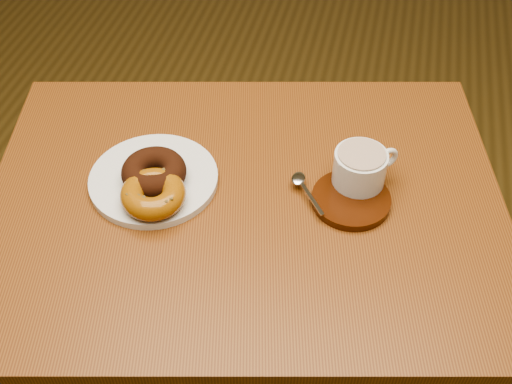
% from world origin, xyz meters
% --- Properties ---
extents(cafe_table, '(1.02, 0.85, 0.84)m').
position_xyz_m(cafe_table, '(0.27, 0.15, 0.70)').
color(cafe_table, brown).
rests_on(cafe_table, ground).
extents(donut_plate, '(0.29, 0.29, 0.01)m').
position_xyz_m(donut_plate, '(0.11, 0.16, 0.85)').
color(donut_plate, silver).
rests_on(donut_plate, cafe_table).
extents(donut_cinnamon, '(0.15, 0.15, 0.04)m').
position_xyz_m(donut_cinnamon, '(0.11, 0.15, 0.87)').
color(donut_cinnamon, black).
rests_on(donut_cinnamon, donut_plate).
extents(donut_caramel, '(0.12, 0.12, 0.04)m').
position_xyz_m(donut_caramel, '(0.13, 0.10, 0.87)').
color(donut_caramel, '#975810').
rests_on(donut_caramel, donut_plate).
extents(saucer, '(0.14, 0.14, 0.01)m').
position_xyz_m(saucer, '(0.45, 0.18, 0.85)').
color(saucer, '#361607').
rests_on(saucer, cafe_table).
extents(coffee_cup, '(0.11, 0.09, 0.06)m').
position_xyz_m(coffee_cup, '(0.46, 0.23, 0.88)').
color(coffee_cup, silver).
rests_on(coffee_cup, saucer).
extents(teaspoon, '(0.07, 0.09, 0.01)m').
position_xyz_m(teaspoon, '(0.36, 0.20, 0.86)').
color(teaspoon, silver).
rests_on(teaspoon, saucer).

